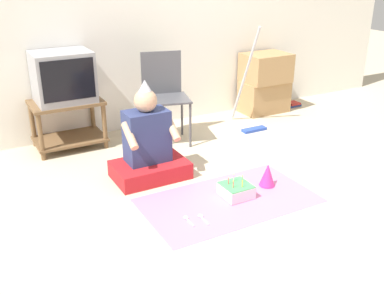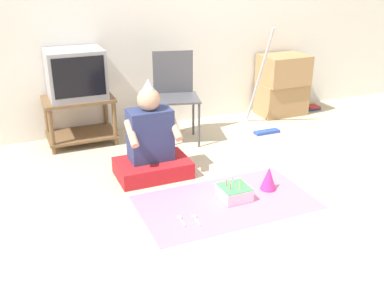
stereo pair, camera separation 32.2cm
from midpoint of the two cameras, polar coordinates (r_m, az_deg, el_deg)
ground_plane at (r=3.58m, az=12.41°, el=-6.44°), size 16.00×16.00×0.00m
wall_back at (r=4.91m, az=-0.20°, el=17.63°), size 6.40×0.06×2.55m
tv_stand at (r=4.55m, az=-12.10°, el=3.89°), size 0.67×0.45×0.47m
tv at (r=4.44m, az=-12.56°, el=9.10°), size 0.53×0.44×0.47m
folding_chair at (r=4.48m, az=-0.19°, el=7.33°), size 0.54×0.49×0.89m
cardboard_box_stack at (r=5.44m, az=13.11°, el=7.78°), size 0.56×0.41×0.70m
dust_mop at (r=4.88m, az=10.87°, el=5.68°), size 0.28×0.49×1.11m
book_pile at (r=5.80m, az=16.56°, el=4.86°), size 0.20×0.14×0.05m
person_seated at (r=3.77m, az=-2.77°, el=0.18°), size 0.61×0.41×0.84m
party_cloth at (r=3.48m, az=7.02°, el=-6.93°), size 1.33×0.76×0.01m
birthday_cake at (r=3.51m, az=8.02°, el=-5.70°), size 0.22×0.22×0.16m
party_hat_blue at (r=3.67m, az=12.21°, el=-3.88°), size 0.13×0.13×0.19m
plastic_spoon_near at (r=3.23m, az=1.35°, el=-9.03°), size 0.04×0.15×0.01m
plastic_spoon_far at (r=3.25m, az=3.24°, el=-8.90°), size 0.04×0.15×0.01m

